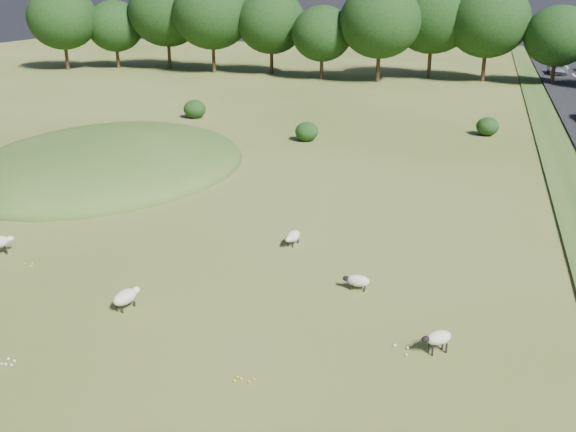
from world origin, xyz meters
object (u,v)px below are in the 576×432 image
object	(u,v)px
sheep_1	(357,281)
sheep_2	(438,338)
sheep_4	(126,297)
car_0	(557,69)
sheep_0	(293,237)

from	to	relation	value
sheep_1	sheep_2	world-z (taller)	sheep_2
sheep_4	car_0	bearing A→B (deg)	-1.84
sheep_2	car_0	bearing A→B (deg)	-135.14
sheep_0	car_0	distance (m)	63.28
sheep_1	sheep_4	size ratio (longest dim) A/B	0.80
sheep_2	sheep_1	bearing A→B (deg)	-85.95
sheep_0	sheep_1	bearing A→B (deg)	55.70
sheep_0	sheep_2	bearing A→B (deg)	53.86
sheep_2	car_0	distance (m)	68.86
sheep_0	sheep_4	bearing A→B (deg)	-18.28
sheep_0	sheep_2	xyz separation A→B (m)	(6.61, -6.95, 0.12)
sheep_2	car_0	world-z (taller)	car_0
sheep_1	sheep_4	distance (m)	8.25
sheep_1	car_0	world-z (taller)	car_0
sheep_0	sheep_4	xyz separation A→B (m)	(-3.89, -7.14, 0.05)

